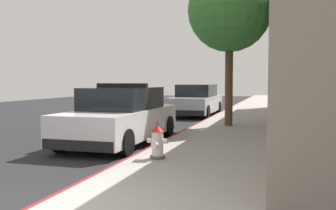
{
  "coord_description": "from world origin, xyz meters",
  "views": [
    {
      "loc": [
        3.05,
        -3.96,
        1.75
      ],
      "look_at": [
        -0.36,
        7.43,
        1.0
      ],
      "focal_mm": 41.21,
      "sensor_mm": 36.0,
      "label": 1
    }
  ],
  "objects": [
    {
      "name": "curb_painted_edge",
      "position": [
        -0.04,
        10.0,
        0.07
      ],
      "size": [
        0.08,
        60.0,
        0.14
      ],
      "primitive_type": "cube",
      "color": "maroon",
      "rests_on": "ground"
    },
    {
      "name": "street_tree",
      "position": [
        1.19,
        9.83,
        4.22
      ],
      "size": [
        2.96,
        2.96,
        5.58
      ],
      "color": "brown",
      "rests_on": "sidewalk_pavement"
    },
    {
      "name": "ground_plane",
      "position": [
        -4.56,
        10.0,
        -0.1
      ],
      "size": [
        29.06,
        60.0,
        0.2
      ],
      "primitive_type": "cube",
      "color": "#232326"
    },
    {
      "name": "parked_car_silver_ahead",
      "position": [
        -1.13,
        15.02,
        0.74
      ],
      "size": [
        1.94,
        4.84,
        1.56
      ],
      "color": "#B2B5BA",
      "rests_on": "ground"
    },
    {
      "name": "police_cruiser",
      "position": [
        -1.29,
        5.97,
        0.74
      ],
      "size": [
        1.94,
        4.84,
        1.68
      ],
      "color": "white",
      "rests_on": "ground"
    },
    {
      "name": "fire_hydrant",
      "position": [
        0.57,
        3.57,
        0.49
      ],
      "size": [
        0.44,
        0.4,
        0.76
      ],
      "color": "#4C4C51",
      "rests_on": "sidewalk_pavement"
    },
    {
      "name": "sidewalk_pavement",
      "position": [
        1.44,
        10.0,
        0.07
      ],
      "size": [
        2.88,
        60.0,
        0.14
      ],
      "primitive_type": "cube",
      "color": "#9E9991",
      "rests_on": "ground"
    }
  ]
}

